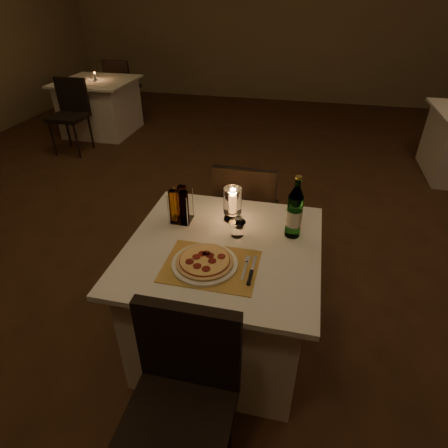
% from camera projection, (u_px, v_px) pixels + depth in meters
% --- Properties ---
extents(floor, '(8.00, 10.00, 0.02)m').
position_uv_depth(floor, '(231.00, 261.00, 3.03)').
color(floor, '#472916').
rests_on(floor, ground).
extents(wall_back, '(8.00, 0.02, 3.00)m').
position_uv_depth(wall_back, '(293.00, 9.00, 6.31)').
color(wall_back, '#8A7450').
rests_on(wall_back, ground).
extents(main_table, '(1.00, 1.00, 0.74)m').
position_uv_depth(main_table, '(223.00, 297.00, 2.15)').
color(main_table, white).
rests_on(main_table, ground).
extents(chair_near, '(0.42, 0.42, 0.90)m').
position_uv_depth(chair_near, '(183.00, 389.00, 1.47)').
color(chair_near, black).
rests_on(chair_near, ground).
extents(chair_far, '(0.42, 0.42, 0.90)m').
position_uv_depth(chair_far, '(246.00, 209.00, 2.64)').
color(chair_far, black).
rests_on(chair_far, ground).
extents(placemat, '(0.45, 0.34, 0.00)m').
position_uv_depth(placemat, '(211.00, 266.00, 1.80)').
color(placemat, gold).
rests_on(placemat, main_table).
extents(plate, '(0.32, 0.32, 0.01)m').
position_uv_depth(plate, '(205.00, 264.00, 1.81)').
color(plate, white).
rests_on(plate, placemat).
extents(pizza, '(0.28, 0.28, 0.02)m').
position_uv_depth(pizza, '(205.00, 261.00, 1.80)').
color(pizza, '#D8B77F').
rests_on(pizza, plate).
extents(fork, '(0.02, 0.18, 0.00)m').
position_uv_depth(fork, '(246.00, 266.00, 1.80)').
color(fork, silver).
rests_on(fork, placemat).
extents(knife, '(0.02, 0.22, 0.01)m').
position_uv_depth(knife, '(251.00, 274.00, 1.74)').
color(knife, black).
rests_on(knife, placemat).
extents(tumbler, '(0.09, 0.09, 0.09)m').
position_uv_depth(tumbler, '(237.00, 229.00, 2.00)').
color(tumbler, white).
rests_on(tumbler, main_table).
extents(water_bottle, '(0.08, 0.08, 0.35)m').
position_uv_depth(water_bottle, '(294.00, 213.00, 1.95)').
color(water_bottle, '#58A358').
rests_on(water_bottle, main_table).
extents(hurricane_candle, '(0.10, 0.10, 0.20)m').
position_uv_depth(hurricane_candle, '(233.00, 202.00, 2.10)').
color(hurricane_candle, white).
rests_on(hurricane_candle, main_table).
extents(cruet_caddy, '(0.12, 0.12, 0.21)m').
position_uv_depth(cruet_caddy, '(180.00, 207.00, 2.09)').
color(cruet_caddy, white).
rests_on(cruet_caddy, main_table).
extents(neighbor_table_left, '(1.00, 1.00, 0.74)m').
position_uv_depth(neighbor_table_left, '(100.00, 107.00, 5.41)').
color(neighbor_table_left, white).
rests_on(neighbor_table_left, ground).
extents(neighbor_chair_la, '(0.42, 0.42, 0.90)m').
position_uv_depth(neighbor_chair_la, '(70.00, 108.00, 4.73)').
color(neighbor_chair_la, black).
rests_on(neighbor_chair_la, ground).
extents(neighbor_chair_lb, '(0.42, 0.42, 0.90)m').
position_uv_depth(neighbor_chair_lb, '(121.00, 83.00, 5.90)').
color(neighbor_chair_lb, black).
rests_on(neighbor_chair_lb, ground).
extents(neighbor_candle_left, '(0.03, 0.03, 0.11)m').
position_uv_depth(neighbor_candle_left, '(95.00, 77.00, 5.19)').
color(neighbor_candle_left, white).
rests_on(neighbor_candle_left, neighbor_table_left).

